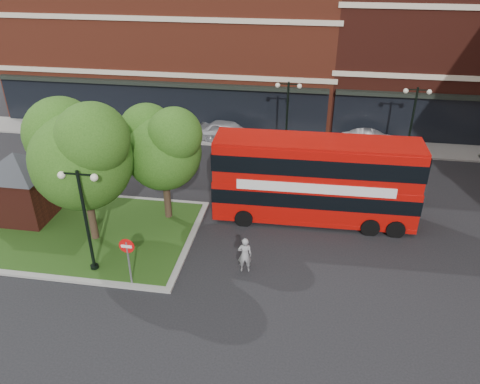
% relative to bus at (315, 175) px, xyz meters
% --- Properties ---
extents(ground, '(120.00, 120.00, 0.00)m').
position_rel_bus_xyz_m(ground, '(-4.02, -6.20, -2.58)').
color(ground, black).
rests_on(ground, ground).
extents(pavement_far, '(44.00, 3.00, 0.12)m').
position_rel_bus_xyz_m(pavement_far, '(-4.02, 10.30, -2.52)').
color(pavement_far, slate).
rests_on(pavement_far, ground).
extents(terrace_far_left, '(26.00, 12.00, 14.00)m').
position_rel_bus_xyz_m(terrace_far_left, '(-12.02, 17.80, 4.42)').
color(terrace_far_left, maroon).
rests_on(terrace_far_left, ground).
extents(terrace_far_right, '(18.00, 12.00, 16.00)m').
position_rel_bus_xyz_m(terrace_far_right, '(9.98, 17.80, 5.42)').
color(terrace_far_right, '#471911').
rests_on(terrace_far_right, ground).
extents(traffic_island, '(12.60, 7.60, 0.15)m').
position_rel_bus_xyz_m(traffic_island, '(-12.02, -3.20, -2.51)').
color(traffic_island, gray).
rests_on(traffic_island, ground).
extents(kiosk, '(6.51, 6.51, 3.60)m').
position_rel_bus_xyz_m(kiosk, '(-15.02, -2.20, -0.26)').
color(kiosk, '#471911').
rests_on(kiosk, traffic_island).
extents(tree_island_west, '(5.40, 4.71, 7.21)m').
position_rel_bus_xyz_m(tree_island_west, '(-10.61, -3.62, 2.22)').
color(tree_island_west, '#2D2116').
rests_on(tree_island_west, ground).
extents(tree_island_east, '(4.46, 3.90, 6.29)m').
position_rel_bus_xyz_m(tree_island_east, '(-7.59, -1.13, 1.67)').
color(tree_island_east, '#2D2116').
rests_on(tree_island_east, ground).
extents(lamp_island, '(1.72, 0.36, 5.00)m').
position_rel_bus_xyz_m(lamp_island, '(-9.52, -6.00, 0.25)').
color(lamp_island, black).
rests_on(lamp_island, ground).
extents(lamp_far_left, '(1.72, 0.36, 5.00)m').
position_rel_bus_xyz_m(lamp_far_left, '(-2.02, 8.30, 0.25)').
color(lamp_far_left, black).
rests_on(lamp_far_left, ground).
extents(lamp_far_right, '(1.72, 0.36, 5.00)m').
position_rel_bus_xyz_m(lamp_far_right, '(5.98, 8.30, 0.25)').
color(lamp_far_right, black).
rests_on(lamp_far_right, ground).
extents(bus, '(10.33, 2.58, 3.93)m').
position_rel_bus_xyz_m(bus, '(0.00, 0.00, 0.00)').
color(bus, '#AA0B06').
rests_on(bus, ground).
extents(woman, '(0.68, 0.50, 1.74)m').
position_rel_bus_xyz_m(woman, '(-2.87, -4.95, -1.71)').
color(woman, gray).
rests_on(woman, ground).
extents(car_silver, '(4.70, 2.38, 1.54)m').
position_rel_bus_xyz_m(car_silver, '(-6.28, 9.80, -1.81)').
color(car_silver, '#B4B6BC').
rests_on(car_silver, ground).
extents(car_white, '(4.18, 1.56, 1.36)m').
position_rel_bus_xyz_m(car_white, '(3.89, 9.80, -1.89)').
color(car_white, silver).
rests_on(car_white, ground).
extents(no_entry_sign, '(0.66, 0.08, 2.38)m').
position_rel_bus_xyz_m(no_entry_sign, '(-7.52, -6.70, -0.88)').
color(no_entry_sign, slate).
rests_on(no_entry_sign, ground).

